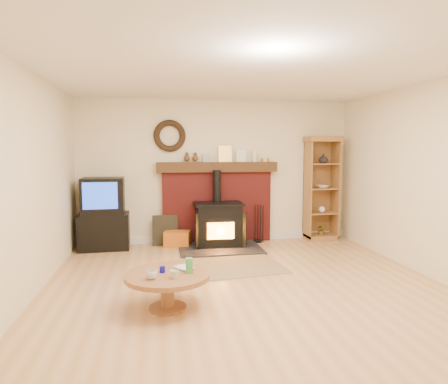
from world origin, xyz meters
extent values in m
plane|color=tan|center=(0.00, 0.00, 0.00)|extent=(5.50, 5.50, 0.00)
cube|color=beige|center=(0.00, 2.75, 1.30)|extent=(5.00, 0.02, 2.60)
cube|color=beige|center=(0.00, -2.75, 1.30)|extent=(5.00, 0.02, 2.60)
cube|color=beige|center=(-2.50, 0.00, 1.30)|extent=(0.02, 5.50, 2.60)
cube|color=beige|center=(2.50, 0.00, 1.30)|extent=(0.02, 5.50, 2.60)
cube|color=white|center=(0.00, 0.00, 2.60)|extent=(5.00, 5.50, 0.02)
cube|color=white|center=(0.00, 2.73, 0.06)|extent=(5.00, 0.04, 0.12)
torus|color=black|center=(-0.85, 2.69, 1.95)|extent=(0.57, 0.11, 0.57)
cube|color=maroon|center=(0.00, 2.67, 0.65)|extent=(2.00, 0.15, 1.30)
cube|color=#331F10|center=(0.00, 2.64, 1.39)|extent=(2.20, 0.22, 0.18)
cube|color=#999999|center=(-0.20, 2.65, 1.55)|extent=(0.13, 0.05, 0.14)
cube|color=gold|center=(0.15, 2.67, 1.63)|extent=(0.24, 0.06, 0.30)
cube|color=white|center=(0.45, 2.67, 1.59)|extent=(0.18, 0.05, 0.22)
cylinder|color=white|center=(0.70, 2.65, 1.59)|extent=(0.08, 0.08, 0.22)
cylinder|color=gold|center=(0.90, 2.65, 1.51)|extent=(0.14, 0.14, 0.07)
cube|color=black|center=(-0.03, 2.10, 0.01)|extent=(1.40, 1.00, 0.03)
cube|color=black|center=(-0.03, 2.30, 0.38)|extent=(0.76, 0.55, 0.71)
cube|color=black|center=(-0.03, 2.30, 0.76)|extent=(0.84, 0.60, 0.04)
cylinder|color=black|center=(-0.03, 2.45, 1.06)|extent=(0.14, 0.14, 0.56)
cube|color=orange|center=(-0.03, 2.02, 0.34)|extent=(0.46, 0.02, 0.28)
cube|color=black|center=(-0.38, 2.08, 0.36)|extent=(0.18, 0.24, 0.57)
cube|color=black|center=(0.32, 2.08, 0.36)|extent=(0.18, 0.24, 0.57)
cube|color=brown|center=(-0.09, 1.02, 0.01)|extent=(1.69, 1.26, 0.01)
cube|color=black|center=(-2.00, 2.47, 0.31)|extent=(0.86, 0.61, 0.61)
cube|color=black|center=(-2.00, 2.47, 0.92)|extent=(0.71, 0.60, 0.61)
cube|color=blue|center=(-2.01, 2.17, 0.95)|extent=(0.55, 0.04, 0.44)
cube|color=olive|center=(1.97, 2.53, 0.05)|extent=(0.57, 0.41, 0.10)
cube|color=olive|center=(1.97, 2.73, 0.95)|extent=(0.57, 0.02, 1.80)
cube|color=olive|center=(1.70, 2.53, 0.95)|extent=(0.02, 0.41, 1.80)
cube|color=olive|center=(2.24, 2.53, 0.95)|extent=(0.02, 0.41, 1.80)
cube|color=olive|center=(1.97, 2.53, 1.90)|extent=(0.63, 0.45, 0.10)
cube|color=olive|center=(1.97, 2.53, 0.51)|extent=(0.53, 0.37, 0.02)
cube|color=olive|center=(1.97, 2.53, 0.98)|extent=(0.53, 0.37, 0.02)
cube|color=olive|center=(1.97, 2.53, 1.44)|extent=(0.53, 0.37, 0.02)
imported|color=white|center=(1.97, 2.48, 1.54)|extent=(0.17, 0.17, 0.18)
imported|color=white|center=(1.97, 2.48, 1.02)|extent=(0.22, 0.22, 0.05)
sphere|color=white|center=(1.97, 2.48, 0.58)|extent=(0.12, 0.12, 0.12)
imported|color=#429B4C|center=(1.97, 2.48, 0.21)|extent=(0.19, 0.17, 0.22)
cube|color=orange|center=(-0.75, 2.40, 0.14)|extent=(0.49, 0.37, 0.28)
cube|color=black|center=(-0.96, 2.55, 0.27)|extent=(0.45, 0.12, 0.54)
cylinder|color=black|center=(0.73, 2.50, 0.02)|extent=(0.16, 0.16, 0.04)
cylinder|color=black|center=(0.68, 2.50, 0.35)|extent=(0.02, 0.02, 0.70)
cylinder|color=black|center=(0.73, 2.50, 0.35)|extent=(0.02, 0.02, 0.70)
cylinder|color=black|center=(0.78, 2.50, 0.35)|extent=(0.02, 0.02, 0.70)
cylinder|color=black|center=(0.83, 2.50, 0.35)|extent=(0.02, 0.02, 0.70)
cylinder|color=brown|center=(-0.99, -0.38, 0.01)|extent=(0.40, 0.40, 0.03)
cylinder|color=brown|center=(-0.99, -0.38, 0.18)|extent=(0.15, 0.15, 0.31)
cylinder|color=brown|center=(-0.99, -0.38, 0.36)|extent=(0.91, 0.91, 0.05)
imported|color=white|center=(-1.15, -0.54, 0.43)|extent=(0.11, 0.11, 0.09)
imported|color=white|center=(-0.92, -0.56, 0.43)|extent=(0.09, 0.09, 0.08)
imported|color=#4C331E|center=(-0.86, -0.28, 0.40)|extent=(0.15, 0.20, 0.02)
cylinder|color=#11119A|center=(-1.04, -0.34, 0.42)|extent=(0.06, 0.06, 0.07)
cube|color=#429B4C|center=(-0.75, -0.40, 0.47)|extent=(0.07, 0.07, 0.16)
camera|label=1|loc=(-1.07, -4.54, 1.69)|focal=32.00mm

